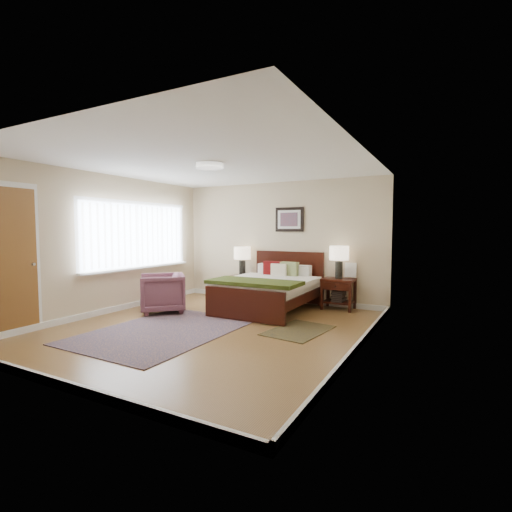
# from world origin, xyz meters

# --- Properties ---
(floor) EXTENTS (5.00, 5.00, 0.00)m
(floor) POSITION_xyz_m (0.00, 0.00, 0.00)
(floor) COLOR brown
(floor) RESTS_ON ground
(back_wall) EXTENTS (4.50, 0.04, 2.50)m
(back_wall) POSITION_xyz_m (0.00, 2.50, 1.25)
(back_wall) COLOR #C1B38C
(back_wall) RESTS_ON ground
(front_wall) EXTENTS (4.50, 0.04, 2.50)m
(front_wall) POSITION_xyz_m (0.00, -2.50, 1.25)
(front_wall) COLOR #C1B38C
(front_wall) RESTS_ON ground
(left_wall) EXTENTS (0.04, 5.00, 2.50)m
(left_wall) POSITION_xyz_m (-2.25, 0.00, 1.25)
(left_wall) COLOR #C1B38C
(left_wall) RESTS_ON ground
(right_wall) EXTENTS (0.04, 5.00, 2.50)m
(right_wall) POSITION_xyz_m (2.25, 0.00, 1.25)
(right_wall) COLOR #C1B38C
(right_wall) RESTS_ON ground
(ceiling) EXTENTS (4.50, 5.00, 0.02)m
(ceiling) POSITION_xyz_m (0.00, 0.00, 2.50)
(ceiling) COLOR white
(ceiling) RESTS_ON back_wall
(window) EXTENTS (0.11, 2.72, 1.32)m
(window) POSITION_xyz_m (-2.20, 0.70, 1.38)
(window) COLOR silver
(window) RESTS_ON left_wall
(door) EXTENTS (0.06, 1.00, 2.18)m
(door) POSITION_xyz_m (-2.23, -1.75, 1.07)
(door) COLOR silver
(door) RESTS_ON ground
(ceil_fixture) EXTENTS (0.44, 0.44, 0.08)m
(ceil_fixture) POSITION_xyz_m (0.00, 0.00, 2.47)
(ceil_fixture) COLOR white
(ceil_fixture) RESTS_ON ceiling
(bed) EXTENTS (1.61, 1.94, 1.04)m
(bed) POSITION_xyz_m (0.24, 1.55, 0.48)
(bed) COLOR #340E07
(bed) RESTS_ON ground
(wall_art) EXTENTS (0.62, 0.05, 0.50)m
(wall_art) POSITION_xyz_m (0.24, 2.47, 1.72)
(wall_art) COLOR black
(wall_art) RESTS_ON back_wall
(nightstand_left) EXTENTS (0.44, 0.40, 0.52)m
(nightstand_left) POSITION_xyz_m (-0.77, 2.25, 0.41)
(nightstand_left) COLOR #340E07
(nightstand_left) RESTS_ON ground
(nightstand_right) EXTENTS (0.59, 0.44, 0.59)m
(nightstand_right) POSITION_xyz_m (1.35, 2.26, 0.36)
(nightstand_right) COLOR #340E07
(nightstand_right) RESTS_ON ground
(lamp_left) EXTENTS (0.36, 0.36, 0.61)m
(lamp_left) POSITION_xyz_m (-0.77, 2.27, 0.96)
(lamp_left) COLOR black
(lamp_left) RESTS_ON nightstand_left
(lamp_right) EXTENTS (0.36, 0.36, 0.61)m
(lamp_right) POSITION_xyz_m (1.35, 2.27, 1.02)
(lamp_right) COLOR black
(lamp_right) RESTS_ON nightstand_right
(armchair) EXTENTS (1.09, 1.09, 0.71)m
(armchair) POSITION_xyz_m (-1.43, 0.49, 0.36)
(armchair) COLOR brown
(armchair) RESTS_ON ground
(rug_persian) EXTENTS (1.85, 2.59, 0.01)m
(rug_persian) POSITION_xyz_m (-0.51, -0.47, 0.01)
(rug_persian) COLOR #0E1C47
(rug_persian) RESTS_ON ground
(rug_navy) EXTENTS (0.87, 1.18, 0.01)m
(rug_navy) POSITION_xyz_m (1.25, 0.49, 0.01)
(rug_navy) COLOR black
(rug_navy) RESTS_ON ground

